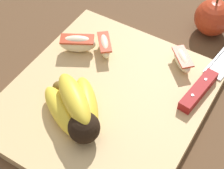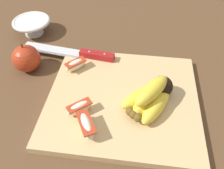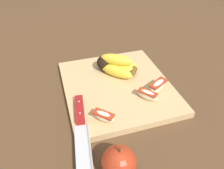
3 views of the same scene
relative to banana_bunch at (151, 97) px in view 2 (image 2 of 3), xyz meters
name	(u,v)px [view 2 (image 2 of 3)]	position (x,y,z in m)	size (l,w,h in m)	color
ground_plane	(125,101)	(-0.06, 0.02, -0.05)	(6.00, 6.00, 0.00)	brown
cutting_board	(123,100)	(-0.06, 0.01, -0.04)	(0.36, 0.33, 0.02)	tan
banana_bunch	(151,97)	(0.00, 0.00, 0.00)	(0.13, 0.14, 0.07)	black
chefs_knife	(81,53)	(-0.20, 0.16, -0.02)	(0.28, 0.06, 0.02)	silver
apple_wedge_near	(76,65)	(-0.20, 0.10, -0.01)	(0.06, 0.06, 0.03)	#F4E5C1
apple_wedge_middle	(80,108)	(-0.16, -0.04, -0.01)	(0.06, 0.05, 0.03)	#F4E5C1
apple_wedge_far	(86,125)	(-0.13, -0.09, -0.01)	(0.06, 0.07, 0.04)	#F4E5C1
whole_apple	(26,58)	(-0.34, 0.10, -0.01)	(0.08, 0.08, 0.09)	#AD3319
ceramic_bowl	(32,26)	(-0.39, 0.28, -0.02)	(0.12, 0.12, 0.05)	silver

